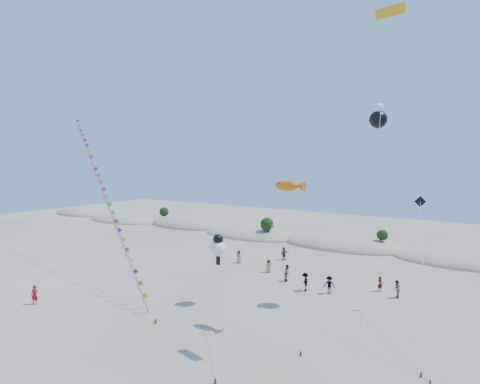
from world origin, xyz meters
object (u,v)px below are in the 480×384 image
Objects in this scene: parafoil_kite at (390,20)px; flyer_foreground at (35,295)px; kite_train at (103,188)px; fish_kite at (290,186)px.

flyer_foreground is at bearing -162.75° from parafoil_kite.
kite_train is 34.22m from parafoil_kite.
flyer_foreground is (-21.27, -8.65, -10.18)m from fish_kite.
fish_kite is at bearing -4.38° from flyer_foreground.
kite_train is 24.85m from fish_kite.
flyer_foreground is (-28.36, -8.81, -21.40)m from parafoil_kite.
fish_kite is at bearing -4.15° from kite_train.
kite_train is at bearing 82.01° from flyer_foreground.
kite_train is 1.29× the size of parafoil_kite.
fish_kite is 25.11m from flyer_foreground.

